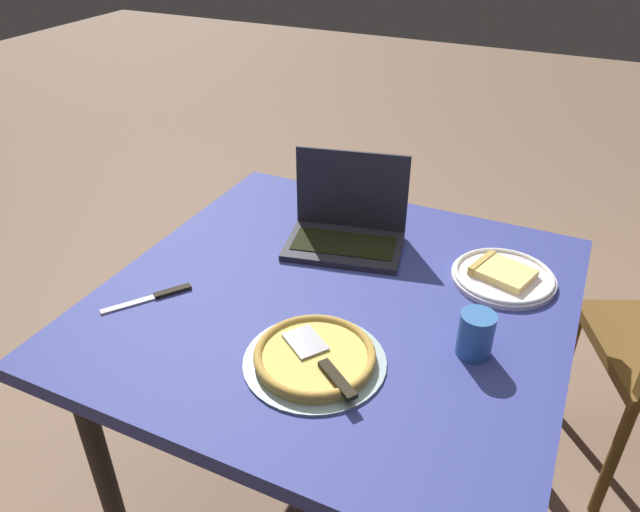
# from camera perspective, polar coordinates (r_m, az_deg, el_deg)

# --- Properties ---
(ground_plane) EXTENTS (12.00, 12.00, 0.00)m
(ground_plane) POSITION_cam_1_polar(r_m,az_deg,el_deg) (2.04, 1.20, -20.85)
(ground_plane) COLOR #846550
(dining_table) EXTENTS (1.13, 1.11, 0.75)m
(dining_table) POSITION_cam_1_polar(r_m,az_deg,el_deg) (1.55, 1.48, -5.79)
(dining_table) COLOR navy
(dining_table) RESTS_ON ground_plane
(laptop) EXTENTS (0.36, 0.27, 0.25)m
(laptop) POSITION_cam_1_polar(r_m,az_deg,el_deg) (1.70, 2.56, 2.99)
(laptop) COLOR #222029
(laptop) RESTS_ON dining_table
(pizza_plate) EXTENTS (0.27, 0.27, 0.04)m
(pizza_plate) POSITION_cam_1_polar(r_m,az_deg,el_deg) (1.63, 16.99, -1.80)
(pizza_plate) COLOR white
(pizza_plate) RESTS_ON dining_table
(pizza_tray) EXTENTS (0.31, 0.31, 0.04)m
(pizza_tray) POSITION_cam_1_polar(r_m,az_deg,el_deg) (1.31, -0.49, -9.57)
(pizza_tray) COLOR #92AAAE
(pizza_tray) RESTS_ON dining_table
(table_knife) EXTENTS (0.15, 0.19, 0.01)m
(table_knife) POSITION_cam_1_polar(r_m,az_deg,el_deg) (1.55, -15.29, -3.70)
(table_knife) COLOR #BAB5BC
(table_knife) RESTS_ON dining_table
(drink_cup) EXTENTS (0.08, 0.08, 0.10)m
(drink_cup) POSITION_cam_1_polar(r_m,az_deg,el_deg) (1.35, 14.58, -7.16)
(drink_cup) COLOR #3568AA
(drink_cup) RESTS_ON dining_table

